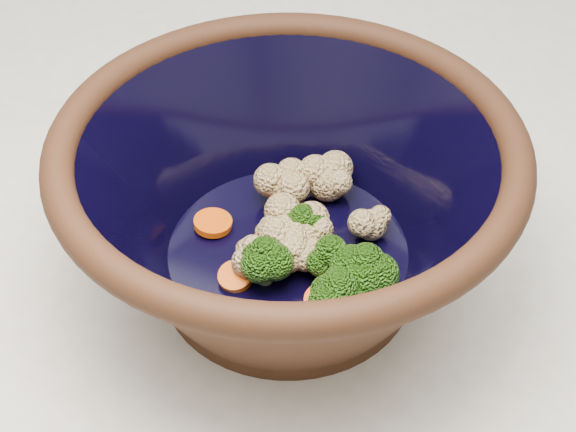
{
  "coord_description": "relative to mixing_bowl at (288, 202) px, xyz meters",
  "views": [
    {
      "loc": [
        0.29,
        -0.46,
        1.4
      ],
      "look_at": [
        0.09,
        -0.06,
        0.97
      ],
      "focal_mm": 50.0,
      "sensor_mm": 36.0,
      "label": 1
    }
  ],
  "objects": [
    {
      "name": "mixing_bowl",
      "position": [
        0.0,
        0.0,
        0.0
      ],
      "size": [
        0.37,
        0.37,
        0.15
      ],
      "rotation": [
        0.0,
        0.0,
        -0.12
      ],
      "color": "black",
      "rests_on": "counter"
    },
    {
      "name": "vegetable_pile",
      "position": [
        0.02,
        -0.01,
        -0.03
      ],
      "size": [
        0.18,
        0.16,
        0.05
      ],
      "color": "#608442",
      "rests_on": "mixing_bowl"
    }
  ]
}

